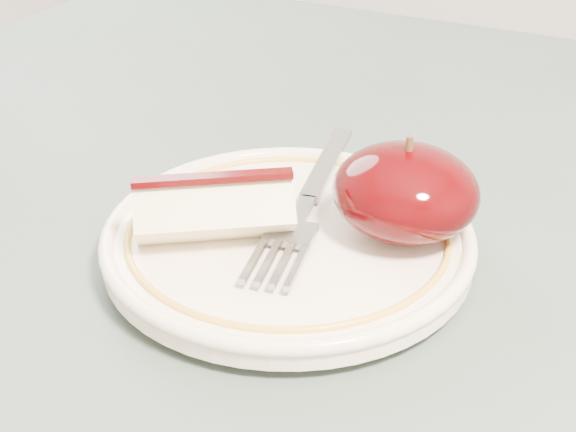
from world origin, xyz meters
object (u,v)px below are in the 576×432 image
at_px(table, 286,332).
at_px(apple_half, 405,192).
at_px(plate, 288,237).
at_px(fork, 308,200).

relative_size(table, apple_half, 10.97).
height_order(table, plate, plate).
distance_m(table, apple_half, 0.15).
bearing_deg(table, apple_half, -3.94).
xyz_separation_m(table, apple_half, (0.08, -0.01, 0.13)).
bearing_deg(apple_half, fork, -179.86).
height_order(table, fork, fork).
xyz_separation_m(plate, apple_half, (0.06, 0.03, 0.03)).
height_order(plate, apple_half, apple_half).
relative_size(table, plate, 4.24).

